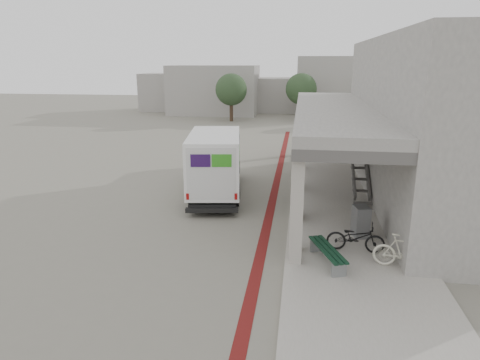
% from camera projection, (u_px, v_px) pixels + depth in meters
% --- Properties ---
extents(ground, '(120.00, 120.00, 0.00)m').
position_uv_depth(ground, '(242.00, 220.00, 16.64)').
color(ground, slate).
rests_on(ground, ground).
extents(bike_lane_stripe, '(0.35, 40.00, 0.01)m').
position_uv_depth(bike_lane_stripe, '(271.00, 205.00, 18.41)').
color(bike_lane_stripe, '#5F1413').
rests_on(bike_lane_stripe, ground).
extents(sidewalk, '(4.40, 28.00, 0.12)m').
position_uv_depth(sidewalk, '(347.00, 224.00, 16.08)').
color(sidewalk, gray).
rests_on(sidewalk, ground).
extents(transit_building, '(7.60, 17.00, 7.00)m').
position_uv_depth(transit_building, '(407.00, 121.00, 19.08)').
color(transit_building, gray).
rests_on(transit_building, ground).
extents(distant_backdrop, '(28.00, 10.00, 6.50)m').
position_uv_depth(distant_backdrop, '(260.00, 90.00, 50.52)').
color(distant_backdrop, gray).
rests_on(distant_backdrop, ground).
extents(tree_left, '(3.20, 3.20, 4.80)m').
position_uv_depth(tree_left, '(231.00, 90.00, 43.17)').
color(tree_left, '#38281C').
rests_on(tree_left, ground).
extents(tree_mid, '(3.20, 3.20, 4.80)m').
position_uv_depth(tree_mid, '(301.00, 89.00, 44.11)').
color(tree_mid, '#38281C').
rests_on(tree_mid, ground).
extents(tree_right, '(3.20, 3.20, 4.80)m').
position_uv_depth(tree_right, '(383.00, 90.00, 42.07)').
color(tree_right, '#38281C').
rests_on(tree_right, ground).
extents(fedex_truck, '(3.07, 7.11, 2.94)m').
position_uv_depth(fedex_truck, '(216.00, 161.00, 19.68)').
color(fedex_truck, black).
rests_on(fedex_truck, ground).
extents(bench, '(1.10, 2.06, 0.48)m').
position_uv_depth(bench, '(327.00, 253.00, 12.78)').
color(bench, gray).
rests_on(bench, sidewalk).
extents(bollard_near, '(0.41, 0.41, 0.62)m').
position_uv_depth(bollard_near, '(296.00, 241.00, 13.69)').
color(bollard_near, gray).
rests_on(bollard_near, sidewalk).
extents(bollard_far, '(0.39, 0.39, 0.58)m').
position_uv_depth(bollard_far, '(297.00, 213.00, 16.27)').
color(bollard_far, gray).
rests_on(bollard_far, sidewalk).
extents(utility_cabinet, '(0.61, 0.73, 1.08)m').
position_uv_depth(utility_cabinet, '(361.00, 221.00, 14.74)').
color(utility_cabinet, slate).
rests_on(utility_cabinet, sidewalk).
extents(bicycle_black, '(1.86, 0.82, 0.95)m').
position_uv_depth(bicycle_black, '(356.00, 237.00, 13.55)').
color(bicycle_black, black).
rests_on(bicycle_black, sidewalk).
extents(bicycle_cream, '(1.81, 0.88, 1.05)m').
position_uv_depth(bicycle_cream, '(404.00, 252.00, 12.42)').
color(bicycle_cream, beige).
rests_on(bicycle_cream, sidewalk).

